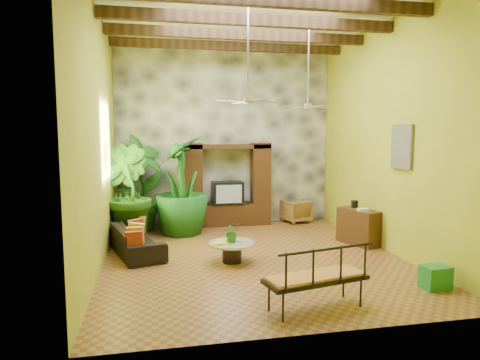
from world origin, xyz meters
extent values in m
plane|color=brown|center=(0.00, 0.00, 0.00)|extent=(7.00, 7.00, 0.00)
cube|color=silver|center=(0.00, 0.00, 5.00)|extent=(6.00, 7.00, 0.02)
cube|color=olive|center=(0.00, 3.50, 2.50)|extent=(6.00, 0.02, 5.00)
cube|color=olive|center=(-3.00, 0.00, 2.50)|extent=(0.02, 7.00, 5.00)
cube|color=olive|center=(3.00, 0.00, 2.50)|extent=(0.02, 7.00, 5.00)
cube|color=#3C3F44|center=(0.00, 3.44, 2.50)|extent=(5.98, 0.10, 4.98)
cube|color=#342310|center=(0.00, -1.30, 4.78)|extent=(5.95, 0.16, 0.22)
cube|color=#342310|center=(0.00, 0.00, 4.78)|extent=(5.95, 0.16, 0.22)
cube|color=#342310|center=(0.00, 1.30, 4.78)|extent=(5.95, 0.16, 0.22)
cube|color=#342310|center=(0.00, 2.60, 4.78)|extent=(5.95, 0.16, 0.22)
cube|color=black|center=(0.00, 3.14, 0.30)|extent=(2.40, 0.50, 0.60)
cube|color=black|center=(-0.95, 3.14, 1.30)|extent=(0.50, 0.48, 2.00)
cube|color=black|center=(0.95, 3.14, 1.30)|extent=(0.50, 0.48, 2.00)
cube|color=black|center=(0.00, 3.14, 2.20)|extent=(2.40, 0.48, 0.12)
cube|color=black|center=(0.00, 3.12, 0.92)|extent=(0.85, 0.52, 0.62)
cube|color=#8C99A8|center=(0.00, 2.85, 0.92)|extent=(0.70, 0.02, 0.50)
cylinder|color=silver|center=(-0.20, -0.40, 4.10)|extent=(0.04, 0.04, 1.80)
cylinder|color=silver|center=(-0.20, -0.40, 3.20)|extent=(0.18, 0.18, 0.12)
cube|color=silver|center=(0.15, -0.31, 3.18)|extent=(0.58, 0.26, 0.01)
cube|color=silver|center=(-0.29, -0.05, 3.18)|extent=(0.26, 0.58, 0.01)
cube|color=silver|center=(-0.55, -0.49, 3.18)|extent=(0.58, 0.26, 0.01)
cube|color=silver|center=(-0.11, -0.75, 3.18)|extent=(0.26, 0.58, 0.01)
cylinder|color=silver|center=(1.60, 1.20, 4.10)|extent=(0.04, 0.04, 1.80)
cylinder|color=silver|center=(1.60, 1.20, 3.20)|extent=(0.18, 0.18, 0.12)
cube|color=silver|center=(1.95, 1.29, 3.18)|extent=(0.58, 0.26, 0.01)
cube|color=silver|center=(1.51, 1.55, 3.18)|extent=(0.26, 0.58, 0.01)
cube|color=silver|center=(1.25, 1.11, 3.18)|extent=(0.58, 0.26, 0.01)
cube|color=silver|center=(1.69, 0.85, 3.18)|extent=(0.26, 0.58, 0.01)
cube|color=gold|center=(-2.96, 1.00, 2.10)|extent=(0.06, 0.32, 0.55)
cube|color=teal|center=(2.96, -0.60, 2.30)|extent=(0.06, 0.70, 0.90)
imported|color=black|center=(-2.39, 0.72, 0.29)|extent=(1.31, 2.15, 0.59)
imported|color=olive|center=(2.02, 3.15, 0.33)|extent=(0.86, 0.87, 0.65)
imported|color=#22671B|center=(-2.29, 2.87, 1.28)|extent=(1.60, 1.59, 2.55)
imported|color=#1E5817|center=(-2.65, 1.92, 1.16)|extent=(1.63, 1.63, 2.33)
imported|color=#17591D|center=(-1.32, 2.35, 1.25)|extent=(1.59, 1.59, 2.50)
cylinder|color=black|center=(-0.49, -0.26, 0.18)|extent=(0.39, 0.39, 0.36)
cylinder|color=silver|center=(-0.49, -0.26, 0.38)|extent=(0.92, 0.92, 0.04)
imported|color=#2E6C1C|center=(-0.48, -0.20, 0.60)|extent=(0.41, 0.36, 0.41)
cube|color=gold|center=(-0.74, -0.33, 0.42)|extent=(0.35, 0.29, 0.03)
cube|color=black|center=(0.30, -2.75, 0.45)|extent=(1.63, 0.84, 0.06)
cube|color=#C37F3B|center=(0.30, -2.75, 0.49)|extent=(1.54, 0.77, 0.06)
cube|color=black|center=(0.30, -3.03, 0.72)|extent=(1.53, 0.37, 0.54)
cube|color=#311B0F|center=(2.65, 0.52, 0.41)|extent=(0.77, 1.11, 0.81)
cube|color=#1D6E2F|center=(2.57, -2.37, 0.19)|extent=(0.46, 0.36, 0.39)
camera|label=1|loc=(-1.99, -8.46, 2.59)|focal=32.00mm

